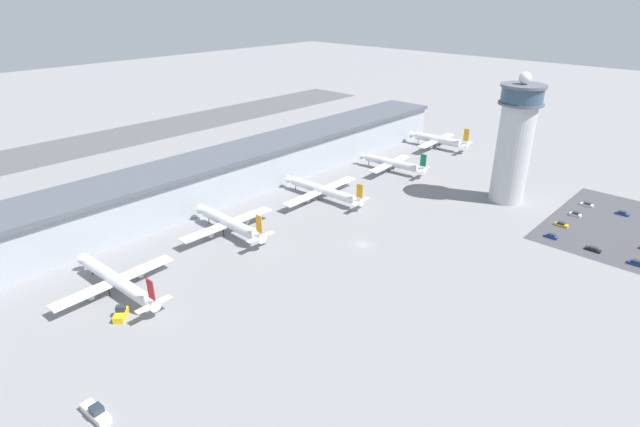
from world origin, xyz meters
name	(u,v)px	position (x,y,z in m)	size (l,w,h in m)	color
ground_plane	(363,244)	(0.00, 0.00, 0.00)	(1000.00, 1000.00, 0.00)	gray
terminal_building	(231,172)	(0.00, 70.00, 8.70)	(262.57, 25.00, 17.21)	#A3A8B2
runway_strip	(105,140)	(0.00, 184.31, 0.00)	(393.85, 44.00, 0.01)	#515154
control_tower	(515,141)	(69.24, -18.40, 24.46)	(16.54, 16.54, 50.46)	#BCBCC1
parking_lot_surface	(613,226)	(72.74, -57.35, 0.00)	(64.00, 40.00, 0.01)	#424247
airplane_gate_bravo	(116,281)	(-69.40, 32.75, 3.73)	(35.70, 38.77, 11.35)	white
airplane_gate_charlie	(229,223)	(-25.38, 38.74, 4.24)	(36.84, 34.95, 12.30)	silver
airplane_gate_delta	(323,190)	(20.10, 36.72, 3.69)	(40.77, 39.39, 10.96)	white
airplane_gate_echo	(392,163)	(66.60, 35.77, 4.03)	(30.82, 34.50, 11.32)	silver
airplane_gate_foxtrot	(438,140)	(114.00, 39.42, 4.54)	(33.79, 33.68, 13.07)	white
service_truck_catering	(121,314)	(-74.63, 20.88, 1.12)	(5.70, 5.75, 3.20)	black
service_truck_fuel	(96,413)	(-94.01, -6.57, 1.05)	(2.98, 7.86, 3.01)	black
car_black_suv	(575,214)	(72.29, -44.43, 0.62)	(1.95, 4.10, 1.59)	black
car_green_van	(551,236)	(47.60, -44.42, 0.58)	(1.81, 4.28, 1.50)	black
car_yellow_taxi	(636,263)	(46.70, -70.44, 0.61)	(2.05, 4.59, 1.56)	black
car_silver_sedan	(593,249)	(47.39, -57.85, 0.54)	(1.88, 4.76, 1.40)	black
car_grey_coupe	(561,225)	(59.63, -43.69, 0.58)	(1.90, 4.52, 1.50)	black
car_navy_sedan	(622,213)	(85.27, -57.20, 0.57)	(1.82, 4.58, 1.47)	black
car_red_hatchback	(587,205)	(85.41, -44.57, 0.53)	(1.95, 4.78, 1.37)	black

